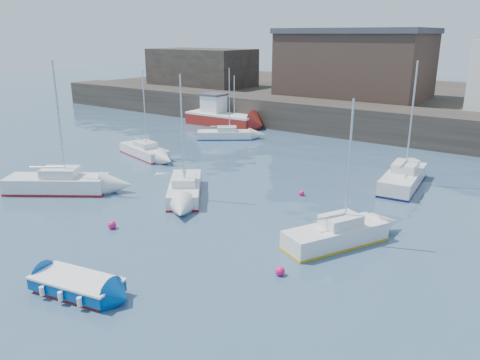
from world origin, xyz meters
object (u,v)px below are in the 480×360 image
Objects in this scene: sailboat_a at (57,183)px; sailboat_e at (144,151)px; buoy_mid at (280,275)px; buoy_far at (302,195)px; buoy_near at (112,229)px; sailboat_f at (403,178)px; sailboat_h at (225,134)px; fishing_boat at (221,116)px; sailboat_b at (185,188)px; sailboat_c at (336,234)px; blue_dinghy at (77,285)px.

sailboat_a reaches higher than sailboat_e.
buoy_mid reaches higher than buoy_far.
sailboat_e is 15.51m from buoy_far.
sailboat_f is at bearing 57.53° from buoy_near.
sailboat_e is 22.38m from buoy_mid.
sailboat_h is at bearing 143.41° from buoy_far.
sailboat_a reaches higher than buoy_near.
fishing_boat is 1.18× the size of sailboat_e.
buoy_far is (-4.62, -5.60, -0.58)m from sailboat_f.
buoy_near is at bearing -86.23° from sailboat_b.
sailboat_c is at bearing -89.10° from sailboat_f.
sailboat_c is 16.82× the size of buoy_mid.
blue_dinghy is at bearing -64.29° from sailboat_h.
blue_dinghy reaches higher than buoy_mid.
sailboat_b reaches higher than sailboat_e.
blue_dinghy is 8.88× the size of buoy_near.
sailboat_f reaches higher than fishing_boat.
fishing_boat is at bearing 131.89° from buoy_mid.
sailboat_h is (-18.90, 15.94, -0.10)m from sailboat_c.
buoy_mid is (22.97, -25.62, -1.07)m from fishing_boat.
sailboat_a is at bearing 148.92° from blue_dinghy.
sailboat_a is 1.09× the size of sailboat_b.
sailboat_a is 15.72m from buoy_far.
buoy_mid is at bearing 45.85° from blue_dinghy.
buoy_near is at bearing -154.32° from sailboat_c.
buoy_far is at bearing 113.29° from buoy_mid.
sailboat_c reaches higher than buoy_far.
sailboat_c is at bearing -40.14° from sailboat_h.
sailboat_f is at bearing -23.91° from fishing_boat.
sailboat_a is (5.64, -24.53, -0.49)m from fishing_boat.
sailboat_a is 17.38m from buoy_mid.
sailboat_h is (4.72, -5.52, -0.63)m from fishing_boat.
buoy_far is at bearing -4.34° from sailboat_e.
sailboat_f is 1.21× the size of sailboat_h.
sailboat_e is at bearing 130.28° from buoy_near.
fishing_boat reaches higher than buoy_far.
buoy_far is at bearing 32.88° from sailboat_a.
buoy_near is 9.77m from buoy_mid.
fishing_boat is 23.79× the size of buoy_far.
sailboat_f is (-0.17, 11.06, 0.04)m from sailboat_c.
fishing_boat is 20.08× the size of buoy_mid.
fishing_boat is 29.60m from buoy_near.
sailboat_e is at bearing 175.66° from buoy_far.
sailboat_h is at bearing 165.41° from sailboat_f.
buoy_near is at bearing 128.33° from blue_dinghy.
sailboat_h is at bearing 115.71° from blue_dinghy.
sailboat_e is at bearing 151.16° from buoy_mid.
sailboat_c is 21.31m from sailboat_e.
fishing_boat is 1.11× the size of sailboat_b.
sailboat_e is (-20.25, 6.64, -0.07)m from sailboat_c.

